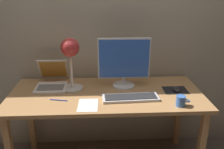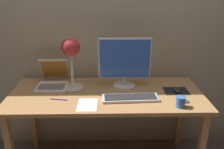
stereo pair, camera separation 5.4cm
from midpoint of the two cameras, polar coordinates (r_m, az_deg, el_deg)
back_wall at (r=2.26m, az=-0.77°, el=13.14°), size 4.80×0.06×2.60m
desk at (r=2.06m, az=-0.61°, el=-6.29°), size 1.60×0.70×0.74m
monitor at (r=2.07m, az=3.73°, el=3.08°), size 0.45×0.19×0.43m
keyboard_main at (r=1.92m, az=5.14°, el=-5.50°), size 0.45×0.16×0.03m
laptop at (r=2.22m, az=-12.95°, el=-0.80°), size 0.26×0.35×0.22m
desk_lamp at (r=2.02m, az=-8.88°, el=5.06°), size 0.18×0.18×0.45m
mousepad at (r=2.13m, az=15.56°, el=-3.75°), size 0.20×0.16×0.00m
mouse at (r=2.11m, az=15.76°, el=-3.47°), size 0.06×0.10×0.03m
coffee_mug at (r=1.86m, az=16.69°, el=-6.20°), size 0.11×0.07×0.08m
paper_sheet_near_mouse at (r=1.84m, az=-4.98°, el=-7.11°), size 0.15×0.21×0.00m
pen at (r=1.94m, az=-11.67°, el=-5.76°), size 0.14×0.04×0.01m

